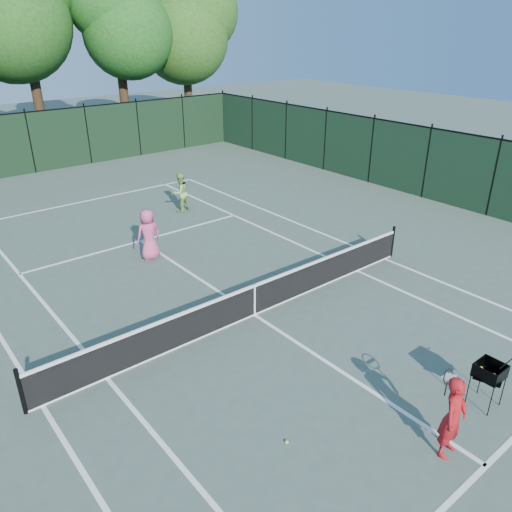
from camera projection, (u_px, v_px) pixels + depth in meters
ground at (254, 315)px, 13.15m from camera, size 90.00×90.00×0.00m
sideline_doubles_left at (42, 406)px, 10.01m from camera, size 0.10×23.77×0.01m
sideline_doubles_right at (385, 259)px, 16.29m from camera, size 0.10×23.77×0.01m
sideline_singles_left at (107, 378)px, 10.80m from camera, size 0.10×23.77×0.01m
sideline_singles_right at (357, 271)px, 15.51m from camera, size 0.10×23.77×0.01m
baseline_far at (81, 202)px, 21.51m from camera, size 10.97×0.10×0.01m
service_line_near at (486, 466)px, 8.65m from camera, size 8.23×0.10×0.01m
service_line_far at (141, 241)px, 17.65m from camera, size 8.23×0.10×0.01m
center_service_line at (254, 315)px, 13.15m from camera, size 0.10×12.80×0.01m
tennis_net at (254, 299)px, 12.95m from camera, size 11.69×0.09×1.06m
fence_far at (30, 143)px, 25.18m from camera, size 24.00×0.05×3.00m
fence_right at (494, 179)px, 19.39m from camera, size 0.05×36.00×3.00m
tree_4 at (114, 2)px, 28.91m from camera, size 6.20×6.20×12.97m
tree_5 at (184, 12)px, 32.31m from camera, size 5.80×5.80×12.23m
coach at (453, 417)px, 8.61m from camera, size 0.86×0.70×1.61m
player_pink at (149, 234)px, 16.00m from camera, size 0.83×0.55×1.68m
player_green at (180, 192)px, 20.13m from camera, size 0.87×0.73×1.60m
ball_hopper at (490, 371)px, 9.72m from camera, size 0.64×0.64×0.98m
loose_ball_midcourt at (287, 442)px, 9.10m from camera, size 0.07×0.07×0.07m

